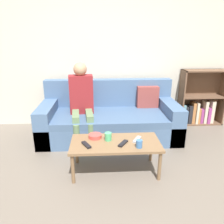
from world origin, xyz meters
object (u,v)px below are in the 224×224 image
(snack_bowl, at_px, (95,136))
(cup_near, at_px, (108,137))
(person_adult, at_px, (82,98))
(tv_remote_0, at_px, (137,139))
(coffee_table, at_px, (115,145))
(cup_far, at_px, (139,144))
(tv_remote_2, at_px, (123,143))
(tv_remote_1, at_px, (86,145))
(couch, at_px, (110,119))
(bookshelf, at_px, (199,104))

(snack_bowl, bearing_deg, cup_near, -24.99)
(person_adult, relative_size, tv_remote_0, 6.95)
(cup_near, bearing_deg, coffee_table, -34.35)
(person_adult, distance_m, cup_far, 1.33)
(tv_remote_2, distance_m, snack_bowl, 0.37)
(tv_remote_1, xyz_separation_m, tv_remote_2, (0.42, 0.01, 0.00))
(coffee_table, distance_m, tv_remote_1, 0.35)
(couch, distance_m, snack_bowl, 0.96)
(cup_near, xyz_separation_m, tv_remote_2, (0.17, -0.12, -0.04))
(cup_far, height_order, tv_remote_1, cup_far)
(cup_far, xyz_separation_m, tv_remote_1, (-0.59, 0.07, -0.03))
(person_adult, xyz_separation_m, cup_near, (0.37, -0.90, -0.24))
(coffee_table, relative_size, cup_far, 11.77)
(couch, bearing_deg, tv_remote_1, -105.93)
(coffee_table, distance_m, person_adult, 1.11)
(person_adult, xyz_separation_m, tv_remote_1, (0.12, -1.03, -0.28))
(cup_near, height_order, snack_bowl, cup_near)
(couch, xyz_separation_m, bookshelf, (1.68, 0.44, 0.10))
(bookshelf, relative_size, tv_remote_2, 5.94)
(cup_near, height_order, tv_remote_2, cup_near)
(cup_far, distance_m, tv_remote_2, 0.19)
(person_adult, bearing_deg, coffee_table, -70.74)
(cup_near, relative_size, cup_far, 1.05)
(couch, xyz_separation_m, coffee_table, (0.01, -1.05, 0.07))
(bookshelf, bearing_deg, tv_remote_1, -142.02)
(coffee_table, bearing_deg, tv_remote_1, -167.96)
(bookshelf, height_order, person_adult, person_adult)
(bookshelf, bearing_deg, couch, -165.35)
(cup_far, height_order, snack_bowl, cup_far)
(bookshelf, xyz_separation_m, tv_remote_0, (-1.41, -1.46, 0.01))
(bookshelf, distance_m, coffee_table, 2.24)
(cup_near, height_order, tv_remote_0, cup_near)
(coffee_table, distance_m, cup_far, 0.30)
(tv_remote_1, bearing_deg, cup_near, -1.19)
(tv_remote_1, bearing_deg, tv_remote_2, -26.58)
(tv_remote_2, bearing_deg, cup_near, 177.26)
(tv_remote_1, relative_size, snack_bowl, 1.08)
(cup_near, bearing_deg, cup_far, -30.98)
(couch, xyz_separation_m, person_adult, (-0.44, -0.10, 0.39))
(cup_near, relative_size, tv_remote_1, 0.54)
(couch, relative_size, tv_remote_0, 12.62)
(tv_remote_1, relative_size, tv_remote_2, 1.02)
(tv_remote_2, height_order, snack_bowl, snack_bowl)
(bookshelf, relative_size, coffee_table, 0.96)
(cup_far, bearing_deg, person_adult, 122.61)
(snack_bowl, bearing_deg, bookshelf, 35.55)
(tv_remote_0, distance_m, tv_remote_2, 0.20)
(cup_far, bearing_deg, tv_remote_2, 153.44)
(coffee_table, xyz_separation_m, tv_remote_1, (-0.33, -0.07, 0.05))
(bookshelf, distance_m, tv_remote_2, 2.22)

